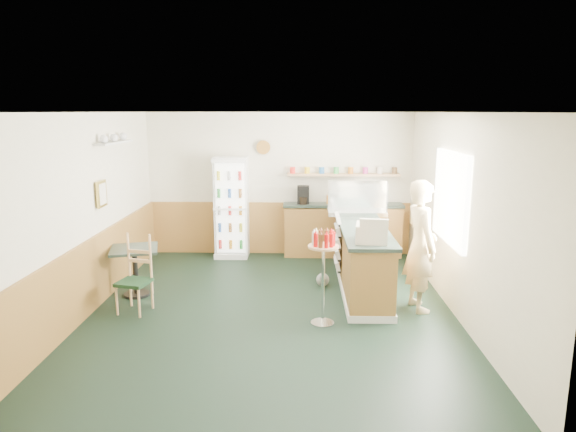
{
  "coord_description": "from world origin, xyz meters",
  "views": [
    {
      "loc": [
        0.41,
        -6.69,
        2.71
      ],
      "look_at": [
        0.22,
        0.6,
        1.22
      ],
      "focal_mm": 32.0,
      "sensor_mm": 36.0,
      "label": 1
    }
  ],
  "objects_px": {
    "cash_register": "(372,233)",
    "shopkeeper": "(421,246)",
    "display_case": "(357,198)",
    "condiment_stand": "(323,261)",
    "cafe_chair": "(135,271)",
    "cafe_table": "(135,262)",
    "drinks_fridge": "(231,207)"
  },
  "relations": [
    {
      "from": "shopkeeper",
      "to": "drinks_fridge",
      "type": "bearing_deg",
      "value": 38.4
    },
    {
      "from": "condiment_stand",
      "to": "cafe_table",
      "type": "xyz_separation_m",
      "value": [
        -2.75,
        0.98,
        -0.33
      ]
    },
    {
      "from": "drinks_fridge",
      "to": "cafe_table",
      "type": "height_order",
      "value": "drinks_fridge"
    },
    {
      "from": "display_case",
      "to": "cafe_table",
      "type": "xyz_separation_m",
      "value": [
        -3.4,
        -1.26,
        -0.77
      ]
    },
    {
      "from": "drinks_fridge",
      "to": "cafe_chair",
      "type": "bearing_deg",
      "value": -109.49
    },
    {
      "from": "cafe_table",
      "to": "cafe_chair",
      "type": "height_order",
      "value": "cafe_chair"
    },
    {
      "from": "cash_register",
      "to": "drinks_fridge",
      "type": "bearing_deg",
      "value": 137.05
    },
    {
      "from": "cash_register",
      "to": "cafe_table",
      "type": "xyz_separation_m",
      "value": [
        -3.4,
        0.6,
        -0.61
      ]
    },
    {
      "from": "cafe_chair",
      "to": "drinks_fridge",
      "type": "bearing_deg",
      "value": 84.21
    },
    {
      "from": "cafe_table",
      "to": "display_case",
      "type": "bearing_deg",
      "value": 20.41
    },
    {
      "from": "cafe_chair",
      "to": "shopkeeper",
      "type": "bearing_deg",
      "value": 15.67
    },
    {
      "from": "shopkeeper",
      "to": "display_case",
      "type": "bearing_deg",
      "value": 12.43
    },
    {
      "from": "condiment_stand",
      "to": "cash_register",
      "type": "bearing_deg",
      "value": 30.16
    },
    {
      "from": "display_case",
      "to": "condiment_stand",
      "type": "height_order",
      "value": "display_case"
    },
    {
      "from": "shopkeeper",
      "to": "cafe_chair",
      "type": "xyz_separation_m",
      "value": [
        -3.92,
        -0.13,
        -0.35
      ]
    },
    {
      "from": "cafe_table",
      "to": "cash_register",
      "type": "bearing_deg",
      "value": -10.06
    },
    {
      "from": "shopkeeper",
      "to": "condiment_stand",
      "type": "distance_m",
      "value": 1.47
    },
    {
      "from": "shopkeeper",
      "to": "cafe_chair",
      "type": "bearing_deg",
      "value": 81.84
    },
    {
      "from": "shopkeeper",
      "to": "cafe_table",
      "type": "xyz_separation_m",
      "value": [
        -4.1,
        0.42,
        -0.39
      ]
    },
    {
      "from": "cash_register",
      "to": "cafe_table",
      "type": "relative_size",
      "value": 0.53
    },
    {
      "from": "drinks_fridge",
      "to": "condiment_stand",
      "type": "distance_m",
      "value": 3.55
    },
    {
      "from": "drinks_fridge",
      "to": "cash_register",
      "type": "bearing_deg",
      "value": -51.12
    },
    {
      "from": "display_case",
      "to": "cafe_chair",
      "type": "relative_size",
      "value": 0.91
    },
    {
      "from": "cash_register",
      "to": "shopkeeper",
      "type": "height_order",
      "value": "shopkeeper"
    },
    {
      "from": "condiment_stand",
      "to": "drinks_fridge",
      "type": "bearing_deg",
      "value": 116.72
    },
    {
      "from": "display_case",
      "to": "condiment_stand",
      "type": "xyz_separation_m",
      "value": [
        -0.65,
        -2.25,
        -0.44
      ]
    },
    {
      "from": "display_case",
      "to": "cafe_table",
      "type": "bearing_deg",
      "value": -159.59
    },
    {
      "from": "display_case",
      "to": "shopkeeper",
      "type": "height_order",
      "value": "shopkeeper"
    },
    {
      "from": "display_case",
      "to": "condiment_stand",
      "type": "distance_m",
      "value": 2.38
    },
    {
      "from": "cash_register",
      "to": "shopkeeper",
      "type": "relative_size",
      "value": 0.24
    },
    {
      "from": "cash_register",
      "to": "shopkeeper",
      "type": "xyz_separation_m",
      "value": [
        0.7,
        0.18,
        -0.22
      ]
    },
    {
      "from": "display_case",
      "to": "condiment_stand",
      "type": "bearing_deg",
      "value": -106.2
    }
  ]
}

